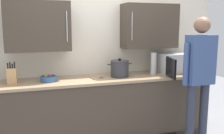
{
  "coord_description": "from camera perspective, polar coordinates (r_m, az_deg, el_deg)",
  "views": [
    {
      "loc": [
        -0.89,
        -2.49,
        1.63
      ],
      "look_at": [
        0.15,
        0.75,
        1.05
      ],
      "focal_mm": 40.26,
      "sensor_mm": 36.0,
      "label": 1
    }
  ],
  "objects": [
    {
      "name": "back_wall_tiled",
      "position": [
        3.7,
        -3.89,
        5.5
      ],
      "size": [
        3.89,
        0.44,
        2.56
      ],
      "color": "beige",
      "rests_on": "ground_plane"
    },
    {
      "name": "counter_unit",
      "position": [
        3.6,
        -2.54,
        -9.48
      ],
      "size": [
        3.2,
        0.63,
        0.9
      ],
      "color": "#3D3328",
      "rests_on": "ground_plane"
    },
    {
      "name": "microwave_oven",
      "position": [
        3.95,
        13.96,
        0.89
      ],
      "size": [
        0.62,
        0.75,
        0.29
      ],
      "color": "#B7BABF",
      "rests_on": "counter_unit"
    },
    {
      "name": "fruit_bowl",
      "position": [
        3.35,
        -14.21,
        -2.46
      ],
      "size": [
        0.21,
        0.21,
        0.09
      ],
      "color": "#335684",
      "rests_on": "counter_unit"
    },
    {
      "name": "thermos_flask",
      "position": [
        3.75,
        9.4,
        0.83
      ],
      "size": [
        0.09,
        0.09,
        0.32
      ],
      "color": "#B7BABF",
      "rests_on": "counter_unit"
    },
    {
      "name": "stock_pot",
      "position": [
        3.53,
        1.74,
        -0.36
      ],
      "size": [
        0.35,
        0.26,
        0.26
      ],
      "color": "#2D2D33",
      "rests_on": "counter_unit"
    },
    {
      "name": "knife_block",
      "position": [
        3.33,
        -21.78,
        -1.85
      ],
      "size": [
        0.11,
        0.15,
        0.28
      ],
      "color": "tan",
      "rests_on": "counter_unit"
    },
    {
      "name": "wooden_spoon",
      "position": [
        3.45,
        -3.42,
        -2.38
      ],
      "size": [
        0.18,
        0.2,
        0.02
      ],
      "color": "#A37547",
      "rests_on": "counter_unit"
    },
    {
      "name": "person_figure",
      "position": [
        3.34,
        19.13,
        -1.22
      ],
      "size": [
        0.44,
        0.53,
        1.72
      ],
      "color": "#282D3D",
      "rests_on": "ground_plane"
    }
  ]
}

